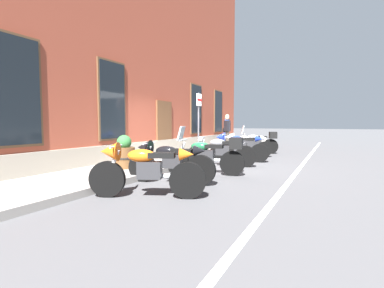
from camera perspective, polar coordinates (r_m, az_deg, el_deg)
The scene contains 15 objects.
ground_plane at distance 9.59m, azimuth 0.82°, elevation -4.12°, with size 140.00×140.00×0.00m, color #424244.
sidewalk at distance 10.12m, azimuth -4.93°, elevation -3.27°, with size 27.42×2.25×0.15m, color gray.
lane_stripe at distance 8.70m, azimuth 20.23°, elevation -5.20°, with size 27.42×0.12×0.01m, color silver.
brick_pub_facade at distance 13.76m, azimuth -23.85°, elevation 18.76°, with size 21.42×7.70×9.88m.
motorcycle_orange_sport at distance 5.35m, azimuth -9.84°, elevation -4.67°, with size 0.98×2.07×1.04m.
motorcycle_black_sport at distance 6.58m, azimuth -4.91°, elevation -3.14°, with size 0.65×2.10×0.99m.
motorcycle_green_touring at distance 7.69m, azimuth 3.25°, elevation -2.09°, with size 0.77×2.18×1.30m.
motorcycle_grey_naked at distance 9.22m, azimuth 5.72°, elevation -1.47°, with size 0.75×2.19×0.95m.
motorcycle_blue_sport at distance 10.41m, azimuth 8.95°, elevation -0.35°, with size 0.69×2.09×1.06m.
motorcycle_white_sport at distance 12.01m, azimuth 10.41°, elevation 0.09°, with size 0.83×2.03×0.99m.
motorcycle_silver_touring at distance 13.33m, azimuth 12.97°, elevation 0.42°, with size 1.00×1.96×1.29m.
pedestrian_dark_jacket at distance 15.53m, azimuth 7.01°, elevation 2.94°, with size 0.47×0.56×1.63m.
pedestrian_blue_top at distance 16.27m, azimuth 7.04°, elevation 3.25°, with size 0.58×0.27×1.74m.
parking_sign at distance 10.51m, azimuth 1.35°, elevation 5.71°, with size 0.36×0.07×2.34m.
barrel_planter at distance 8.05m, azimuth -13.37°, elevation -1.95°, with size 0.60×0.60×0.91m.
Camera 1 is at (-8.54, -4.13, 1.38)m, focal length 26.67 mm.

